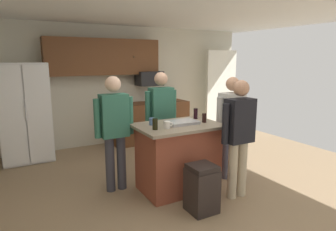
% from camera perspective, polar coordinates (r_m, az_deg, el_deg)
% --- Properties ---
extents(floor, '(7.04, 7.04, 0.00)m').
position_cam_1_polar(floor, '(4.55, 3.33, -13.41)').
color(floor, '#937A5B').
rests_on(floor, ground).
extents(ceiling, '(7.04, 7.04, 0.00)m').
position_cam_1_polar(ceiling, '(4.21, 3.75, 20.83)').
color(ceiling, white).
extents(back_wall, '(6.40, 0.10, 2.60)m').
position_cam_1_polar(back_wall, '(6.70, -9.47, 5.91)').
color(back_wall, beige).
rests_on(back_wall, ground).
extents(french_door_window_panel, '(0.90, 0.06, 2.00)m').
position_cam_1_polar(french_door_window_panel, '(7.66, 10.36, 5.00)').
color(french_door_window_panel, white).
rests_on(french_door_window_panel, ground).
extents(cabinet_run_upper, '(2.40, 0.38, 0.75)m').
position_cam_1_polar(cabinet_run_upper, '(6.37, -12.49, 11.17)').
color(cabinet_run_upper, brown).
extents(cabinet_run_lower, '(1.80, 0.63, 0.90)m').
position_cam_1_polar(cabinet_run_lower, '(6.77, -3.54, -1.20)').
color(cabinet_run_lower, brown).
rests_on(cabinet_run_lower, ground).
extents(refrigerator, '(0.87, 0.76, 1.82)m').
position_cam_1_polar(refrigerator, '(5.96, -26.33, 0.50)').
color(refrigerator, white).
rests_on(refrigerator, ground).
extents(microwave_over_range, '(0.56, 0.40, 0.32)m').
position_cam_1_polar(microwave_over_range, '(6.64, -3.71, 7.29)').
color(microwave_over_range, black).
extents(kitchen_island, '(1.20, 0.83, 0.97)m').
position_cam_1_polar(kitchen_island, '(4.24, 1.98, -8.09)').
color(kitchen_island, brown).
rests_on(kitchen_island, ground).
extents(person_guest_left, '(0.57, 0.22, 1.68)m').
position_cam_1_polar(person_guest_left, '(4.82, -1.36, 0.09)').
color(person_guest_left, tan).
rests_on(person_guest_left, ground).
extents(person_guest_by_door, '(0.57, 0.22, 1.66)m').
position_cam_1_polar(person_guest_by_door, '(4.16, -10.48, -2.07)').
color(person_guest_by_door, '#383842').
rests_on(person_guest_by_door, ground).
extents(person_host_foreground, '(0.57, 0.22, 1.62)m').
position_cam_1_polar(person_host_foreground, '(4.00, 13.79, -3.10)').
color(person_host_foreground, tan).
rests_on(person_host_foreground, ground).
extents(person_elder_center, '(0.57, 0.22, 1.62)m').
position_cam_1_polar(person_elder_center, '(4.65, 12.31, -1.09)').
color(person_elder_center, '#4C5166').
rests_on(person_elder_center, ground).
extents(glass_short_whisky, '(0.07, 0.07, 0.15)m').
position_cam_1_polar(glass_short_whisky, '(3.80, -2.56, -1.69)').
color(glass_short_whisky, black).
rests_on(glass_short_whisky, kitchen_island).
extents(glass_dark_ale, '(0.06, 0.06, 0.16)m').
position_cam_1_polar(glass_dark_ale, '(4.51, 5.45, 0.39)').
color(glass_dark_ale, black).
rests_on(glass_dark_ale, kitchen_island).
extents(glass_pilsner, '(0.06, 0.06, 0.13)m').
position_cam_1_polar(glass_pilsner, '(4.26, 7.13, -0.47)').
color(glass_pilsner, black).
rests_on(glass_pilsner, kitchen_island).
extents(mug_ceramic_white, '(0.13, 0.09, 0.10)m').
position_cam_1_polar(mug_ceramic_white, '(3.87, -0.14, -1.84)').
color(mug_ceramic_white, white).
rests_on(mug_ceramic_white, kitchen_island).
extents(mug_blue_stoneware, '(0.13, 0.09, 0.10)m').
position_cam_1_polar(mug_blue_stoneware, '(4.08, -3.07, -1.17)').
color(mug_blue_stoneware, '#4C6B99').
rests_on(mug_blue_stoneware, kitchen_island).
extents(serving_tray, '(0.44, 0.30, 0.04)m').
position_cam_1_polar(serving_tray, '(4.15, 2.75, -1.37)').
color(serving_tray, '#B7B7BC').
rests_on(serving_tray, kitchen_island).
extents(trash_bin, '(0.34, 0.34, 0.61)m').
position_cam_1_polar(trash_bin, '(3.74, 6.66, -14.05)').
color(trash_bin, black).
rests_on(trash_bin, ground).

